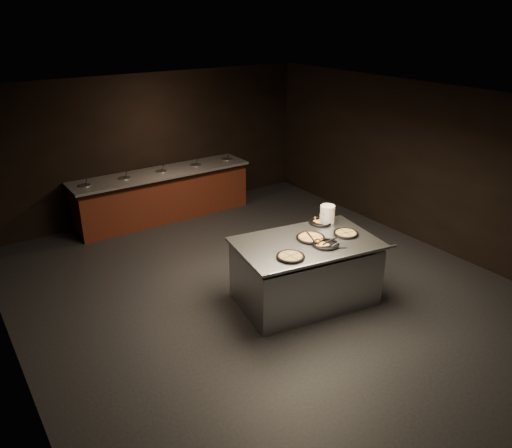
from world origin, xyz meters
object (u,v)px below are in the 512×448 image
at_px(plate_stack, 327,215).
at_px(pan_cheese_whole, 311,238).
at_px(serving_counter, 305,273).
at_px(pan_veggie_whole, 290,256).

height_order(plate_stack, pan_cheese_whole, plate_stack).
distance_m(serving_counter, pan_cheese_whole, 0.54).
height_order(serving_counter, pan_cheese_whole, pan_cheese_whole).
xyz_separation_m(serving_counter, pan_veggie_whole, (-0.50, -0.26, 0.53)).
bearing_deg(pan_veggie_whole, plate_stack, 27.00).
bearing_deg(plate_stack, pan_cheese_whole, -152.49).
relative_size(pan_veggie_whole, pan_cheese_whole, 0.92).
bearing_deg(plate_stack, serving_counter, -153.57).
height_order(serving_counter, pan_veggie_whole, pan_veggie_whole).
xyz_separation_m(serving_counter, plate_stack, (0.69, 0.35, 0.65)).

